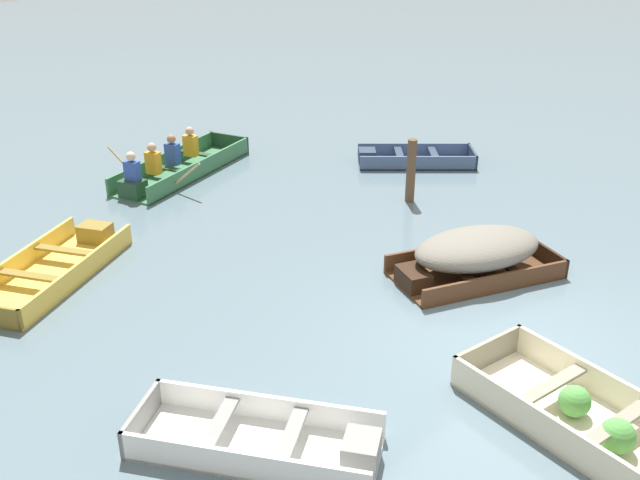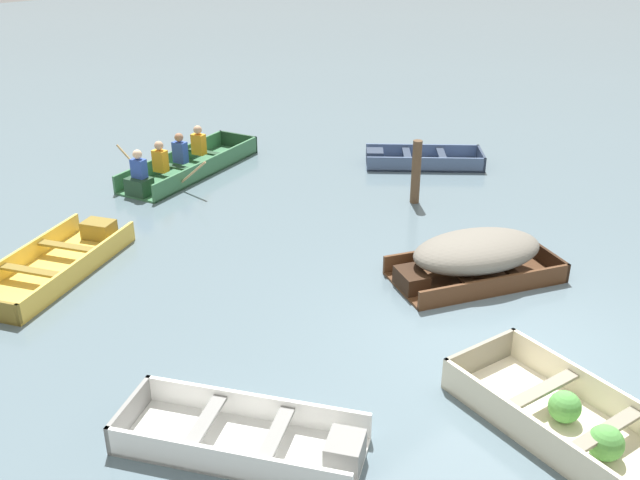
{
  "view_description": "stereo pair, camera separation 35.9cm",
  "coord_description": "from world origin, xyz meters",
  "px_view_note": "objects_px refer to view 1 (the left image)",
  "views": [
    {
      "loc": [
        -7.29,
        -3.65,
        5.13
      ],
      "look_at": [
        -0.01,
        3.42,
        0.35
      ],
      "focal_mm": 40.0,
      "sensor_mm": 36.0,
      "label": 1
    },
    {
      "loc": [
        -7.04,
        -3.9,
        5.13
      ],
      "look_at": [
        -0.01,
        3.42,
        0.35
      ],
      "focal_mm": 40.0,
      "sensor_mm": 36.0,
      "label": 2
    }
  ],
  "objects_px": {
    "dinghy_cream_foreground": "(593,422)",
    "skiff_white_far_moored": "(267,441)",
    "mooring_post": "(411,171)",
    "skiff_slate_blue_outer_moored": "(411,159)",
    "rowboat_green_with_crew": "(175,167)",
    "skiff_yellow_near_moored": "(55,267)",
    "skiff_dark_varnish_mid_moored": "(476,253)"
  },
  "relations": [
    {
      "from": "dinghy_cream_foreground",
      "to": "rowboat_green_with_crew",
      "type": "xyz_separation_m",
      "value": [
        1.59,
        9.77,
        0.08
      ]
    },
    {
      "from": "dinghy_cream_foreground",
      "to": "skiff_dark_varnish_mid_moored",
      "type": "relative_size",
      "value": 1.03
    },
    {
      "from": "dinghy_cream_foreground",
      "to": "skiff_white_far_moored",
      "type": "xyz_separation_m",
      "value": [
        -2.59,
        2.3,
        -0.04
      ]
    },
    {
      "from": "dinghy_cream_foreground",
      "to": "skiff_slate_blue_outer_moored",
      "type": "bearing_deg",
      "value": 50.14
    },
    {
      "from": "dinghy_cream_foreground",
      "to": "skiff_yellow_near_moored",
      "type": "relative_size",
      "value": 0.93
    },
    {
      "from": "skiff_dark_varnish_mid_moored",
      "to": "mooring_post",
      "type": "relative_size",
      "value": 2.28
    },
    {
      "from": "rowboat_green_with_crew",
      "to": "skiff_yellow_near_moored",
      "type": "bearing_deg",
      "value": -149.74
    },
    {
      "from": "skiff_white_far_moored",
      "to": "rowboat_green_with_crew",
      "type": "bearing_deg",
      "value": 60.77
    },
    {
      "from": "rowboat_green_with_crew",
      "to": "mooring_post",
      "type": "distance_m",
      "value": 4.9
    },
    {
      "from": "mooring_post",
      "to": "skiff_slate_blue_outer_moored",
      "type": "bearing_deg",
      "value": 37.08
    },
    {
      "from": "skiff_white_far_moored",
      "to": "rowboat_green_with_crew",
      "type": "distance_m",
      "value": 8.56
    },
    {
      "from": "skiff_slate_blue_outer_moored",
      "to": "rowboat_green_with_crew",
      "type": "xyz_separation_m",
      "value": [
        -4.09,
        2.97,
        0.12
      ]
    },
    {
      "from": "skiff_white_far_moored",
      "to": "rowboat_green_with_crew",
      "type": "xyz_separation_m",
      "value": [
        4.18,
        7.47,
        0.11
      ]
    },
    {
      "from": "skiff_dark_varnish_mid_moored",
      "to": "rowboat_green_with_crew",
      "type": "bearing_deg",
      "value": 94.97
    },
    {
      "from": "dinghy_cream_foreground",
      "to": "rowboat_green_with_crew",
      "type": "bearing_deg",
      "value": 80.77
    },
    {
      "from": "skiff_white_far_moored",
      "to": "rowboat_green_with_crew",
      "type": "relative_size",
      "value": 0.73
    },
    {
      "from": "dinghy_cream_foreground",
      "to": "skiff_white_far_moored",
      "type": "bearing_deg",
      "value": 138.46
    },
    {
      "from": "dinghy_cream_foreground",
      "to": "mooring_post",
      "type": "bearing_deg",
      "value": 54.36
    },
    {
      "from": "skiff_dark_varnish_mid_moored",
      "to": "skiff_white_far_moored",
      "type": "bearing_deg",
      "value": -172.76
    },
    {
      "from": "dinghy_cream_foreground",
      "to": "skiff_slate_blue_outer_moored",
      "type": "xyz_separation_m",
      "value": [
        5.68,
        6.8,
        -0.05
      ]
    },
    {
      "from": "skiff_yellow_near_moored",
      "to": "skiff_white_far_moored",
      "type": "distance_m",
      "value": 5.27
    },
    {
      "from": "dinghy_cream_foreground",
      "to": "skiff_white_far_moored",
      "type": "relative_size",
      "value": 1.06
    },
    {
      "from": "dinghy_cream_foreground",
      "to": "rowboat_green_with_crew",
      "type": "distance_m",
      "value": 9.9
    },
    {
      "from": "skiff_yellow_near_moored",
      "to": "rowboat_green_with_crew",
      "type": "xyz_separation_m",
      "value": [
        3.8,
        2.22,
        0.12
      ]
    },
    {
      "from": "skiff_slate_blue_outer_moored",
      "to": "mooring_post",
      "type": "xyz_separation_m",
      "value": [
        -1.75,
        -1.32,
        0.5
      ]
    },
    {
      "from": "skiff_white_far_moored",
      "to": "skiff_slate_blue_outer_moored",
      "type": "bearing_deg",
      "value": 28.57
    },
    {
      "from": "skiff_slate_blue_outer_moored",
      "to": "rowboat_green_with_crew",
      "type": "distance_m",
      "value": 5.05
    },
    {
      "from": "skiff_yellow_near_moored",
      "to": "rowboat_green_with_crew",
      "type": "height_order",
      "value": "rowboat_green_with_crew"
    },
    {
      "from": "mooring_post",
      "to": "dinghy_cream_foreground",
      "type": "bearing_deg",
      "value": -125.64
    },
    {
      "from": "skiff_white_far_moored",
      "to": "rowboat_green_with_crew",
      "type": "height_order",
      "value": "rowboat_green_with_crew"
    },
    {
      "from": "dinghy_cream_foreground",
      "to": "skiff_yellow_near_moored",
      "type": "distance_m",
      "value": 7.87
    },
    {
      "from": "mooring_post",
      "to": "rowboat_green_with_crew",
      "type": "bearing_deg",
      "value": 118.59
    }
  ]
}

